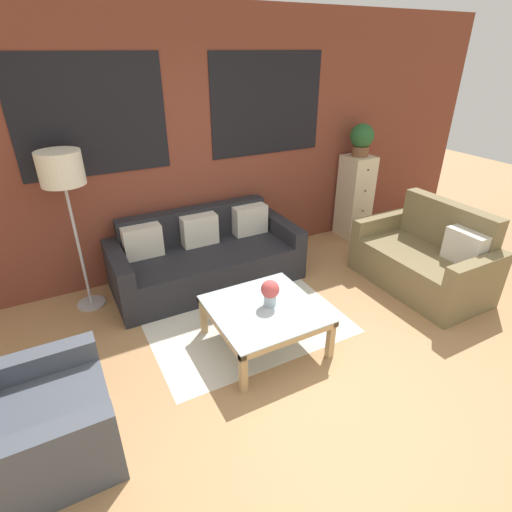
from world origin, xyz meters
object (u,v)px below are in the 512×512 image
at_px(drawer_cabinet, 355,197).
at_px(flower_vase, 270,292).
at_px(settee_vintage, 425,260).
at_px(floor_lamp, 62,175).
at_px(coffee_table, 264,313).
at_px(couch_dark, 206,258).
at_px(armchair_corner, 38,425).
at_px(potted_plant, 362,138).

distance_m(drawer_cabinet, flower_vase, 2.65).
relative_size(settee_vintage, floor_lamp, 0.89).
relative_size(coffee_table, floor_lamp, 0.57).
height_order(couch_dark, armchair_corner, armchair_corner).
distance_m(couch_dark, floor_lamp, 1.66).
height_order(settee_vintage, coffee_table, settee_vintage).
bearing_deg(floor_lamp, potted_plant, 1.75).
relative_size(settee_vintage, drawer_cabinet, 1.26).
distance_m(settee_vintage, coffee_table, 2.05).
relative_size(armchair_corner, drawer_cabinet, 0.76).
bearing_deg(flower_vase, armchair_corner, -170.33).
bearing_deg(coffee_table, flower_vase, 14.52).
height_order(armchair_corner, flower_vase, armchair_corner).
bearing_deg(armchair_corner, drawer_cabinet, 23.98).
xyz_separation_m(floor_lamp, flower_vase, (1.35, -1.38, -0.85)).
distance_m(couch_dark, drawer_cabinet, 2.32).
distance_m(armchair_corner, flower_vase, 1.90).
relative_size(settee_vintage, potted_plant, 3.44).
distance_m(armchair_corner, drawer_cabinet, 4.44).
xyz_separation_m(armchair_corner, floor_lamp, (0.51, 1.69, 1.10)).
height_order(settee_vintage, floor_lamp, floor_lamp).
relative_size(coffee_table, potted_plant, 2.19).
distance_m(settee_vintage, drawer_cabinet, 1.48).
xyz_separation_m(settee_vintage, drawer_cabinet, (0.21, 1.45, 0.25)).
xyz_separation_m(couch_dark, drawer_cabinet, (2.29, 0.22, 0.28)).
distance_m(coffee_table, floor_lamp, 2.16).
distance_m(coffee_table, potted_plant, 2.89).
bearing_deg(settee_vintage, flower_vase, -178.89).
bearing_deg(armchair_corner, couch_dark, 41.92).
height_order(settee_vintage, flower_vase, settee_vintage).
distance_m(floor_lamp, potted_plant, 3.54).
bearing_deg(drawer_cabinet, floor_lamp, -178.25).
relative_size(settee_vintage, flower_vase, 5.88).
height_order(coffee_table, floor_lamp, floor_lamp).
height_order(couch_dark, potted_plant, potted_plant).
xyz_separation_m(coffee_table, floor_lamp, (-1.28, 1.39, 1.04)).
relative_size(armchair_corner, potted_plant, 2.08).
bearing_deg(floor_lamp, couch_dark, -5.17).
height_order(couch_dark, coffee_table, couch_dark).
relative_size(floor_lamp, potted_plant, 3.87).
bearing_deg(coffee_table, settee_vintage, 1.53).
xyz_separation_m(couch_dark, floor_lamp, (-1.25, 0.11, 1.09)).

